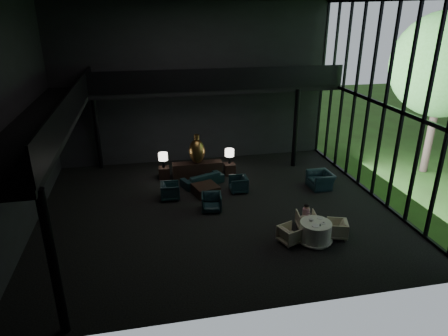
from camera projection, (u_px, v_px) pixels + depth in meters
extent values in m
cube|color=black|center=(217.00, 209.00, 16.33)|extent=(14.00, 12.00, 0.02)
cube|color=black|center=(195.00, 85.00, 20.28)|extent=(14.00, 0.04, 8.00)
cube|color=black|center=(262.00, 176.00, 9.38)|extent=(14.00, 0.04, 8.00)
cube|color=black|center=(13.00, 124.00, 13.54)|extent=(0.04, 12.00, 8.00)
cube|color=black|center=(45.00, 123.00, 13.72)|extent=(2.00, 12.00, 0.25)
cube|color=black|center=(218.00, 88.00, 19.56)|extent=(12.00, 2.00, 0.25)
cube|color=black|center=(73.00, 104.00, 13.68)|extent=(0.06, 12.00, 1.00)
cube|color=black|center=(222.00, 79.00, 18.42)|extent=(12.00, 0.06, 1.00)
cylinder|color=black|center=(53.00, 265.00, 9.48)|extent=(0.24, 0.24, 4.00)
cylinder|color=black|center=(97.00, 130.00, 19.83)|extent=(0.24, 0.24, 4.00)
cylinder|color=black|center=(295.00, 129.00, 20.10)|extent=(0.24, 0.24, 4.00)
cylinder|color=#382D23|center=(432.00, 124.00, 19.26)|extent=(0.36, 0.36, 4.90)
sphere|color=#2B5E21|center=(444.00, 65.00, 18.21)|extent=(4.80, 4.80, 4.80)
cube|color=black|center=(197.00, 170.00, 19.31)|extent=(2.38, 0.54, 0.76)
ellipsoid|color=olive|center=(197.00, 151.00, 18.92)|extent=(0.75, 0.75, 1.16)
cylinder|color=olive|center=(197.00, 137.00, 18.66)|extent=(0.26, 0.26, 0.24)
cube|color=black|center=(164.00, 173.00, 19.22)|extent=(0.51, 0.51, 0.56)
cylinder|color=black|center=(163.00, 164.00, 19.05)|extent=(0.13, 0.13, 0.38)
cylinder|color=white|center=(163.00, 157.00, 18.92)|extent=(0.44, 0.44, 0.35)
cube|color=black|center=(230.00, 169.00, 19.65)|extent=(0.52, 0.52, 0.57)
cylinder|color=black|center=(229.00, 160.00, 19.52)|extent=(0.13, 0.13, 0.38)
cylinder|color=white|center=(229.00, 153.00, 19.38)|extent=(0.44, 0.44, 0.35)
imported|color=black|center=(202.00, 177.00, 18.51)|extent=(1.95, 1.22, 0.74)
imported|color=black|center=(170.00, 190.00, 17.09)|extent=(0.79, 0.84, 0.84)
imported|color=black|center=(238.00, 183.00, 17.76)|extent=(0.77, 0.82, 0.81)
imported|color=black|center=(211.00, 201.00, 16.09)|extent=(0.92, 0.88, 0.85)
imported|color=black|center=(321.00, 177.00, 18.13)|extent=(0.82, 1.22, 1.04)
cube|color=black|center=(206.00, 190.00, 17.55)|extent=(1.25, 1.25, 0.45)
cylinder|color=white|center=(315.00, 232.00, 13.98)|extent=(1.10, 1.10, 0.75)
cone|color=white|center=(314.00, 240.00, 14.10)|extent=(1.25, 1.25, 0.10)
imported|color=#BBB08A|center=(306.00, 220.00, 14.92)|extent=(0.68, 0.65, 0.62)
imported|color=tan|center=(337.00, 229.00, 14.28)|extent=(0.76, 0.78, 0.64)
imported|color=#AFA48C|center=(290.00, 234.00, 13.93)|extent=(0.77, 0.79, 0.65)
cylinder|color=#EBA7C9|center=(306.00, 213.00, 14.69)|extent=(0.27, 0.27, 0.39)
sphere|color=#D8A884|center=(307.00, 206.00, 14.58)|extent=(0.19, 0.19, 0.19)
ellipsoid|color=black|center=(307.00, 206.00, 14.57)|extent=(0.20, 0.20, 0.14)
cylinder|color=white|center=(315.00, 226.00, 13.63)|extent=(0.34, 0.34, 0.02)
cylinder|color=white|center=(320.00, 218.00, 14.12)|extent=(0.23, 0.23, 0.01)
cylinder|color=white|center=(323.00, 223.00, 13.78)|extent=(0.19, 0.19, 0.01)
cylinder|color=white|center=(324.00, 222.00, 13.80)|extent=(0.09, 0.09, 0.06)
ellipsoid|color=white|center=(311.00, 220.00, 13.95)|extent=(0.16, 0.16, 0.08)
cylinder|color=#99999E|center=(320.00, 225.00, 13.62)|extent=(0.06, 0.06, 0.07)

